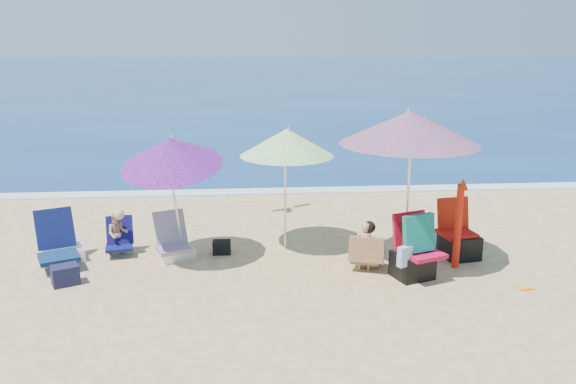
{
  "coord_description": "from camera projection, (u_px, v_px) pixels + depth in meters",
  "views": [
    {
      "loc": [
        -0.98,
        -7.98,
        3.51
      ],
      "look_at": [
        -0.3,
        1.0,
        1.1
      ],
      "focal_mm": 36.92,
      "sensor_mm": 36.0,
      "label": 1
    }
  ],
  "objects": [
    {
      "name": "chair_rainbow",
      "position": [
        175.0,
        246.0,
        9.57
      ],
      "size": [
        0.73,
        0.79,
        0.72
      ],
      "color": "#E66F51",
      "rests_on": "ground"
    },
    {
      "name": "bag_black_a",
      "position": [
        222.0,
        247.0,
        9.75
      ],
      "size": [
        0.29,
        0.22,
        0.22
      ],
      "color": "black",
      "rests_on": "ground"
    },
    {
      "name": "orange_item",
      "position": [
        526.0,
        289.0,
        8.4
      ],
      "size": [
        0.23,
        0.13,
        0.03
      ],
      "color": "orange",
      "rests_on": "ground"
    },
    {
      "name": "furled_umbrella",
      "position": [
        459.0,
        218.0,
        8.96
      ],
      "size": [
        0.22,
        0.36,
        1.47
      ],
      "color": "red",
      "rests_on": "ground"
    },
    {
      "name": "camp_chair_right",
      "position": [
        414.0,
        255.0,
        8.71
      ],
      "size": [
        0.78,
        0.77,
        1.01
      ],
      "color": "#B50C32",
      "rests_on": "ground"
    },
    {
      "name": "umbrella_blue",
      "position": [
        170.0,
        152.0,
        8.98
      ],
      "size": [
        1.95,
        2.0,
        2.17
      ],
      "color": "white",
      "rests_on": "ground"
    },
    {
      "name": "bag_tan",
      "position": [
        365.0,
        259.0,
        9.22
      ],
      "size": [
        0.28,
        0.21,
        0.22
      ],
      "color": "#9F795B",
      "rests_on": "ground"
    },
    {
      "name": "sea",
      "position": [
        253.0,
        76.0,
        52.02
      ],
      "size": [
        120.0,
        80.0,
        0.12
      ],
      "color": "navy",
      "rests_on": "ground"
    },
    {
      "name": "foam",
      "position": [
        287.0,
        191.0,
        13.57
      ],
      "size": [
        120.0,
        0.5,
        0.04
      ],
      "color": "white",
      "rests_on": "ground"
    },
    {
      "name": "camp_chair_left",
      "position": [
        459.0,
        241.0,
        9.55
      ],
      "size": [
        0.67,
        0.65,
        0.94
      ],
      "color": "#B2140C",
      "rests_on": "ground"
    },
    {
      "name": "ground",
      "position": [
        314.0,
        282.0,
        8.67
      ],
      "size": [
        120.0,
        120.0,
        0.0
      ],
      "color": "#D8BC84",
      "rests_on": "ground"
    },
    {
      "name": "bag_navy_b",
      "position": [
        452.0,
        241.0,
        9.91
      ],
      "size": [
        0.51,
        0.48,
        0.31
      ],
      "color": "#1B243B",
      "rests_on": "ground"
    },
    {
      "name": "chair_navy",
      "position": [
        60.0,
        249.0,
        9.38
      ],
      "size": [
        0.86,
        1.13,
        0.82
      ],
      "color": "#0E264E",
      "rests_on": "ground"
    },
    {
      "name": "person_left",
      "position": [
        118.0,
        233.0,
        9.67
      ],
      "size": [
        0.49,
        0.58,
        0.79
      ],
      "color": "tan",
      "rests_on": "ground"
    },
    {
      "name": "bag_black_b",
      "position": [
        370.0,
        258.0,
        9.3
      ],
      "size": [
        0.28,
        0.2,
        0.21
      ],
      "color": "black",
      "rests_on": "ground"
    },
    {
      "name": "bag_navy_a",
      "position": [
        65.0,
        275.0,
        8.54
      ],
      "size": [
        0.45,
        0.4,
        0.29
      ],
      "color": "#171934",
      "rests_on": "ground"
    },
    {
      "name": "umbrella_turquoise",
      "position": [
        410.0,
        128.0,
        8.86
      ],
      "size": [
        2.55,
        2.55,
        2.44
      ],
      "color": "white",
      "rests_on": "ground"
    },
    {
      "name": "person_center",
      "position": [
        366.0,
        247.0,
        8.98
      ],
      "size": [
        0.56,
        0.55,
        0.78
      ],
      "color": "tan",
      "rests_on": "ground"
    },
    {
      "name": "umbrella_striped",
      "position": [
        287.0,
        143.0,
        9.61
      ],
      "size": [
        1.88,
        1.88,
        2.06
      ],
      "color": "white",
      "rests_on": "ground"
    }
  ]
}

